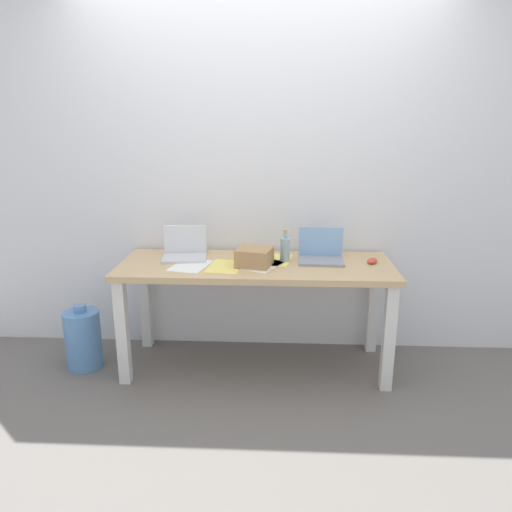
{
  "coord_description": "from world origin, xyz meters",
  "views": [
    {
      "loc": [
        0.15,
        -3.02,
        1.64
      ],
      "look_at": [
        0.0,
        0.0,
        0.78
      ],
      "focal_mm": 33.95,
      "sensor_mm": 36.0,
      "label": 1
    }
  ],
  "objects": [
    {
      "name": "back_wall",
      "position": [
        0.0,
        0.39,
        1.3
      ],
      "size": [
        5.2,
        0.08,
        2.6
      ],
      "primitive_type": "cube",
      "color": "white",
      "rests_on": "ground"
    },
    {
      "name": "desk",
      "position": [
        0.0,
        0.0,
        0.63
      ],
      "size": [
        1.78,
        0.65,
        0.73
      ],
      "color": "tan",
      "rests_on": "ground"
    },
    {
      "name": "paper_sheet_front_left",
      "position": [
        -0.42,
        -0.07,
        0.74
      ],
      "size": [
        0.27,
        0.34,
        0.0
      ],
      "primitive_type": "cube",
      "rotation": [
        0.0,
        0.0,
        -0.24
      ],
      "color": "white",
      "rests_on": "desk"
    },
    {
      "name": "laptop_left",
      "position": [
        -0.49,
        0.1,
        0.78
      ],
      "size": [
        0.32,
        0.26,
        0.21
      ],
      "color": "silver",
      "rests_on": "desk"
    },
    {
      "name": "paper_sheet_near_back",
      "position": [
        0.12,
        0.09,
        0.74
      ],
      "size": [
        0.26,
        0.33,
        0.0
      ],
      "primitive_type": "cube",
      "rotation": [
        0.0,
        0.0,
        -0.17
      ],
      "color": "#F4E06B",
      "rests_on": "desk"
    },
    {
      "name": "paper_sheet_center",
      "position": [
        0.04,
        -0.04,
        0.74
      ],
      "size": [
        0.32,
        0.36,
        0.0
      ],
      "primitive_type": "cube",
      "rotation": [
        0.0,
        0.0,
        -0.45
      ],
      "color": "white",
      "rests_on": "desk"
    },
    {
      "name": "paper_yellow_folder",
      "position": [
        -0.19,
        -0.08,
        0.74
      ],
      "size": [
        0.25,
        0.32,
        0.0
      ],
      "primitive_type": "cube",
      "rotation": [
        0.0,
        0.0,
        -0.15
      ],
      "color": "#F4E06B",
      "rests_on": "desk"
    },
    {
      "name": "laptop_right",
      "position": [
        0.43,
        0.08,
        0.78
      ],
      "size": [
        0.3,
        0.23,
        0.22
      ],
      "color": "gray",
      "rests_on": "desk"
    },
    {
      "name": "cardboard_box",
      "position": [
        -0.01,
        -0.06,
        0.79
      ],
      "size": [
        0.25,
        0.24,
        0.12
      ],
      "primitive_type": "cube",
      "rotation": [
        0.0,
        0.0,
        -0.23
      ],
      "color": "tan",
      "rests_on": "desk"
    },
    {
      "name": "beer_bottle",
      "position": [
        0.19,
        0.06,
        0.82
      ],
      "size": [
        0.06,
        0.06,
        0.22
      ],
      "color": "#99B7C1",
      "rests_on": "desk"
    },
    {
      "name": "computer_mouse",
      "position": [
        0.76,
        0.04,
        0.75
      ],
      "size": [
        0.1,
        0.12,
        0.03
      ],
      "primitive_type": "ellipsoid",
      "rotation": [
        0.0,
        0.0,
        -0.48
      ],
      "color": "#D84C38",
      "rests_on": "desk"
    },
    {
      "name": "ground_plane",
      "position": [
        0.0,
        0.0,
        0.0
      ],
      "size": [
        8.0,
        8.0,
        0.0
      ],
      "primitive_type": "plane",
      "color": "slate"
    },
    {
      "name": "water_cooler_jug",
      "position": [
        -1.17,
        -0.07,
        0.2
      ],
      "size": [
        0.24,
        0.24,
        0.45
      ],
      "color": "#598CC6",
      "rests_on": "ground"
    }
  ]
}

